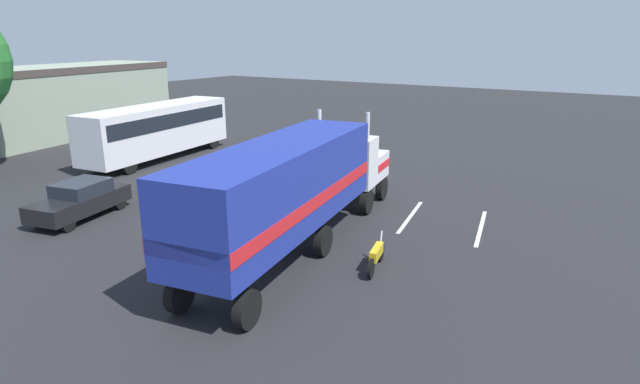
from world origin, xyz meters
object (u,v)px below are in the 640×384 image
object	(u,v)px
parked_car	(80,199)
motorcycle	(376,256)
person_bystander	(242,206)
parked_bus	(157,127)
semi_truck	(296,183)

from	to	relation	value
parked_car	motorcycle	world-z (taller)	parked_car
person_bystander	parked_bus	distance (m)	14.34
semi_truck	motorcycle	distance (m)	3.82
parked_bus	parked_car	world-z (taller)	parked_bus
semi_truck	person_bystander	size ratio (longest dim) A/B	8.82
semi_truck	parked_bus	world-z (taller)	semi_truck
parked_car	parked_bus	bearing A→B (deg)	32.10
semi_truck	parked_car	bearing A→B (deg)	101.86
parked_car	semi_truck	bearing A→B (deg)	-78.14
person_bystander	parked_car	bearing A→B (deg)	112.92
person_bystander	motorcycle	xyz separation A→B (m)	(-0.70, -6.43, -0.41)
person_bystander	parked_bus	bearing A→B (deg)	62.10
motorcycle	parked_bus	bearing A→B (deg)	68.81
semi_truck	motorcycle	size ratio (longest dim) A/B	6.92
semi_truck	motorcycle	xyz separation A→B (m)	(0.05, -3.23, -2.04)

